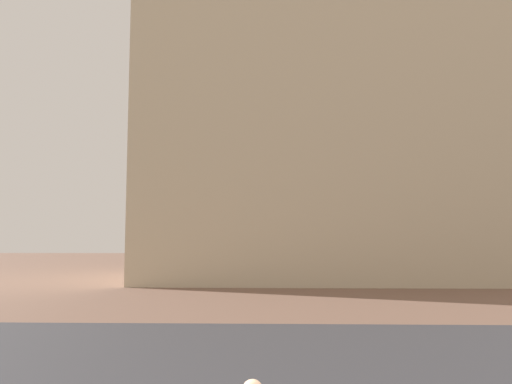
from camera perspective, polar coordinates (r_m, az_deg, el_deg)
name	(u,v)px	position (r m, az deg, el deg)	size (l,w,h in m)	color
ground_plane	(252,340)	(14.73, -0.44, -17.61)	(120.00, 120.00, 0.00)	brown
street_asphalt_strip	(250,357)	(12.87, -0.76, -19.47)	(120.00, 8.90, 0.00)	#38383D
landmark_building	(315,125)	(34.61, 7.19, 8.09)	(23.70, 12.36, 39.51)	beige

